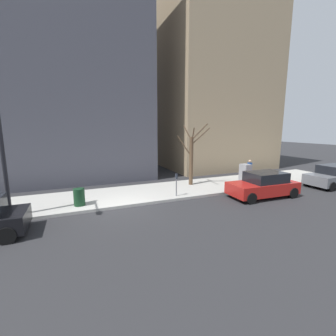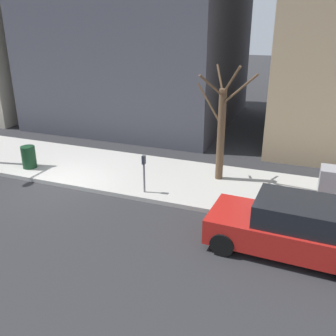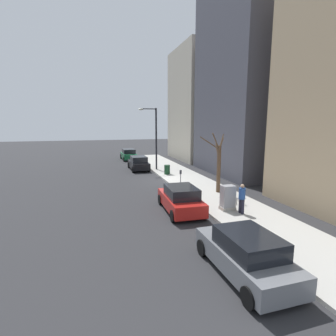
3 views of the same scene
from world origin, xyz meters
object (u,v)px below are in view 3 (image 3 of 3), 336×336
Objects in this scene: parked_car_green at (129,155)px; office_block_center at (264,80)px; parking_meter at (181,177)px; office_tower_right at (211,106)px; parked_car_grey at (246,254)px; streetlamp at (154,133)px; parked_car_black at (139,163)px; trash_bin at (167,170)px; utility_box at (228,198)px; pedestrian_near_meter at (242,197)px; parked_car_red at (181,199)px; bare_tree at (218,165)px.

office_block_center is (12.01, -13.10, 8.65)m from parked_car_green.
office_tower_right is at bearing 57.90° from parking_meter.
streetlamp reaches higher than parked_car_grey.
office_block_center reaches higher than parked_car_black.
office_block_center is (12.06, -4.70, 8.65)m from parked_car_black.
parked_car_grey and parked_car_black have the same top height.
trash_bin is at bearing -81.79° from parked_car_green.
utility_box is at bearing 65.49° from parked_car_grey.
parked_car_black is 2.53× the size of pedestrian_near_meter.
trash_bin is at bearing 176.03° from office_block_center.
parking_meter is at bearing -94.80° from trash_bin.
pedestrian_near_meter is at bearing -60.85° from utility_box.
office_block_center reaches higher than parked_car_grey.
utility_box is (2.47, -23.65, 0.11)m from parked_car_green.
trash_bin is (2.17, 10.37, -0.14)m from parked_car_red.
utility_box is 0.86× the size of pedestrian_near_meter.
pedestrian_near_meter reaches higher than trash_bin.
pedestrian_near_meter reaches higher than parked_car_green.
parked_car_black is (0.03, 21.09, 0.00)m from parked_car_grey.
parked_car_red is at bearing -143.03° from bare_tree.
parked_car_grey is at bearing -112.94° from office_tower_right.
parked_car_green is at bearing 132.50° from office_block_center.
bare_tree is at bearing -45.19° from parking_meter.
parked_car_green is at bearing 89.41° from parked_car_black.
parked_car_black is 0.65× the size of streetlamp.
utility_box is at bearing -112.77° from office_tower_right.
streetlamp is (-1.02, 14.21, 3.17)m from utility_box.
parked_car_red is 1.01× the size of parked_car_green.
parking_meter is 0.07× the size of office_block_center.
parked_car_green reaches higher than parking_meter.
utility_box reaches higher than parked_car_black.
parked_car_black is 0.99× the size of parked_car_green.
office_block_center reaches higher than parking_meter.
bare_tree reaches higher than parked_car_grey.
utility_box is at bearing -87.96° from trash_bin.
parked_car_black is at bearing -91.62° from parked_car_green.
parked_car_grey is 2.55× the size of pedestrian_near_meter.
trash_bin is at bearing 102.55° from bare_tree.
bare_tree is 4.79× the size of trash_bin.
parking_meter is (1.72, 5.02, 0.24)m from parked_car_red.
utility_box is (2.55, 5.84, 0.11)m from parked_car_grey.
parked_car_green is at bearing 95.96° from utility_box.
parked_car_red is (-0.02, 6.70, 0.00)m from parked_car_grey.
parked_car_grey is 0.23× the size of office_block_center.
parked_car_black is 0.22× the size of office_block_center.
parked_car_black is 3.76m from streetlamp.
bare_tree reaches higher than utility_box.
pedestrian_near_meter is at bearing -128.83° from office_block_center.
pedestrian_near_meter reaches higher than parked_car_red.
parked_car_red is 0.28× the size of office_tower_right.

